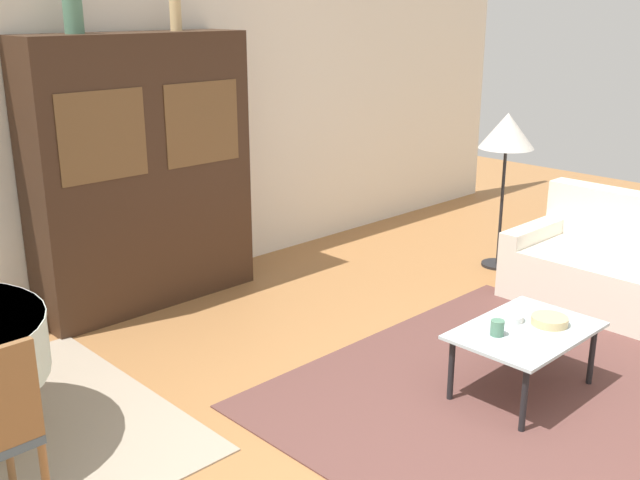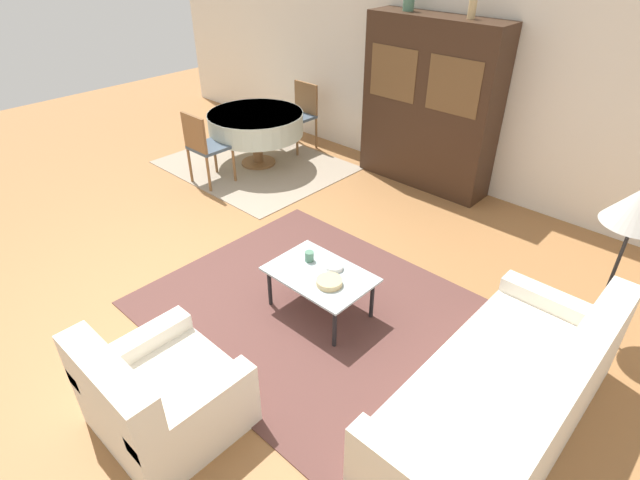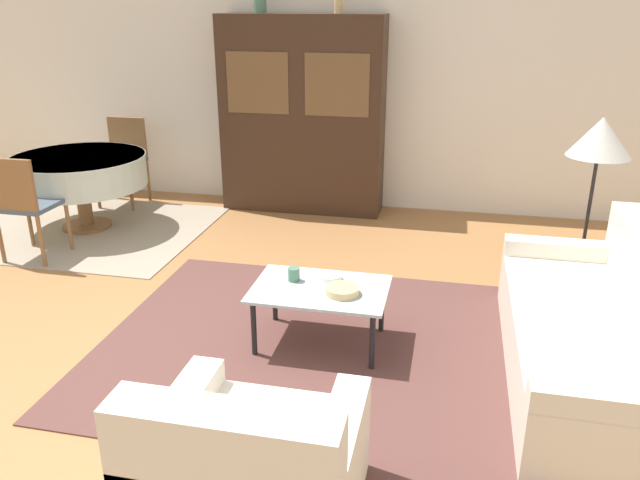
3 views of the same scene
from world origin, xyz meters
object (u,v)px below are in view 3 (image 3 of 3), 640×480
Objects in this scene: display_cabinet at (302,116)px; vase_short at (339,1)px; couch at (600,337)px; floor_lamp at (600,142)px; dining_table at (79,171)px; bowl_small at (331,277)px; dining_chair_far at (124,155)px; armchair at (251,473)px; bowl at (342,291)px; dining_chair_near at (23,201)px; coffee_table at (320,294)px; cup at (294,274)px.

display_cabinet is 9.21× the size of vase_short.
couch is 1.52× the size of floor_lamp.
bowl_small is (2.85, -1.59, -0.16)m from dining_table.
dining_chair_far is at bearing -173.30° from display_cabinet.
vase_short is at bearing 96.17° from armchair.
bowl reaches higher than bowl_small.
bowl is 0.22m from bowl_small.
bowl_small is at bearing -14.33° from dining_chair_near.
dining_chair_near reaches higher than bowl_small.
coffee_table is at bearing -17.05° from dining_chair_near.
vase_short is (-0.43, 2.83, 1.78)m from coffee_table.
coffee_table is 0.94× the size of dining_chair_near.
cup is 3.24m from vase_short.
dining_table is (-2.00, -1.10, -0.43)m from display_cabinet.
bowl is (-1.70, -1.44, -0.73)m from floor_lamp.
couch is at bearing 42.60° from armchair.
dining_chair_near is 6.22× the size of bowl_small.
dining_chair_far is (0.00, 1.73, 0.00)m from dining_chair_near.
couch is at bearing -95.20° from floor_lamp.
coffee_table is (-1.73, 0.05, 0.08)m from couch.
display_cabinet reaches higher than bowl_small.
floor_lamp is (4.66, 0.52, 0.62)m from dining_chair_near.
dining_table is at bearing -155.14° from vase_short.
vase_short is (-0.48, 4.43, 1.86)m from armchair.
floor_lamp reaches higher than cup.
bowl_small is 3.23m from vase_short.
dining_chair_near is at bearing -135.49° from display_cabinet.
vase_short reaches higher than display_cabinet.
couch is 4.88m from dining_table.
floor_lamp is 6.29× the size of bowl.
display_cabinet is 22.23× the size of cup.
vase_short is (-0.24, 2.75, 1.69)m from cup.
dining_chair_near is (-2.81, 0.86, 0.18)m from coffee_table.
bowl_small is (0.04, 0.13, 0.06)m from coffee_table.
dining_table is 8.56× the size of bowl_small.
couch is 2.28m from armchair.
dining_chair_near reaches higher than coffee_table.
armchair is 1.00× the size of coffee_table.
display_cabinet reaches higher than dining_table.
coffee_table is 9.65× the size of cup.
cup is at bearing -147.50° from floor_lamp.
coffee_table is (-0.05, 1.60, 0.08)m from armchair.
bowl_small is at bearing -79.98° from vase_short.
dining_chair_near is at bearing 139.24° from armchair.
armchair is 5.87× the size of bowl_small.
couch reaches higher than bowl_small.
armchair reaches higher than bowl_small.
couch reaches higher than bowl.
dining_chair_near reaches higher than armchair.
bowl is at bearing -71.45° from display_cabinet.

